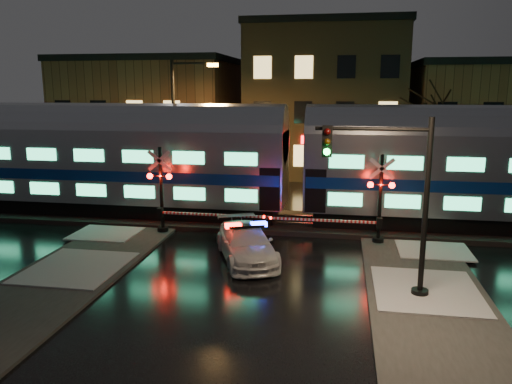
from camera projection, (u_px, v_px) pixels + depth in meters
ground at (255, 255)px, 21.12m from camera, size 120.00×120.00×0.00m
ballast at (271, 222)px, 25.92m from camera, size 90.00×4.20×0.24m
sidewalk_left at (29, 301)px, 16.40m from camera, size 4.00×20.00×0.12m
sidewalk_right at (443, 333)px, 14.24m from camera, size 4.00×20.00×0.12m
building_left at (152, 116)px, 43.59m from camera, size 14.00×10.00×9.00m
building_mid at (325, 103)px, 41.32m from camera, size 12.00×11.00×11.50m
building_right at (492, 123)px, 38.98m from camera, size 12.00×10.00×8.50m
train at (296, 160)px, 25.05m from camera, size 51.00×3.12×5.92m
police_car at (246, 243)px, 20.37m from camera, size 3.67×5.26×1.58m
crossing_signal_right at (372, 208)px, 22.19m from camera, size 5.79×0.66×4.10m
crossing_signal_left at (168, 199)px, 23.76m from camera, size 5.97×0.66×4.22m
traffic_light at (396, 204)px, 16.27m from camera, size 3.91×0.70×6.05m
streetlight at (179, 122)px, 29.83m from camera, size 2.86×0.30×8.56m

